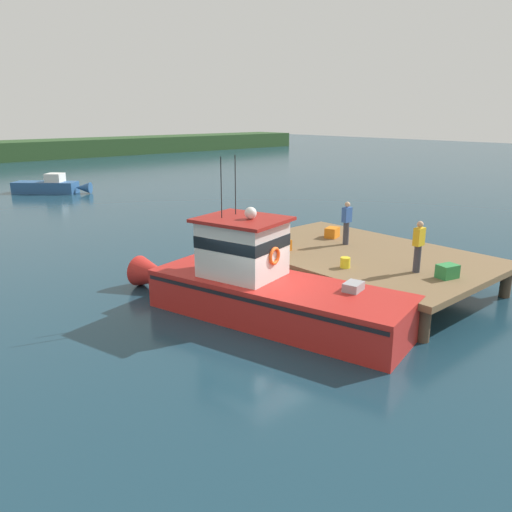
{
  "coord_description": "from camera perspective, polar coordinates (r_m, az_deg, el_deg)",
  "views": [
    {
      "loc": [
        -9.66,
        -10.53,
        6.01
      ],
      "look_at": [
        1.2,
        1.61,
        1.4
      ],
      "focal_mm": 35.55,
      "sensor_mm": 36.0,
      "label": 1
    }
  ],
  "objects": [
    {
      "name": "mooring_buoy_spare_mooring",
      "position": [
        23.85,
        -3.54,
        1.7
      ],
      "size": [
        0.42,
        0.42,
        0.42
      ],
      "primitive_type": "sphere",
      "color": "#EA5B19",
      "rests_on": "ground"
    },
    {
      "name": "bait_bucket",
      "position": [
        16.54,
        10.0,
        -0.73
      ],
      "size": [
        0.32,
        0.32,
        0.34
      ],
      "primitive_type": "cylinder",
      "color": "yellow",
      "rests_on": "dock"
    },
    {
      "name": "main_fishing_boat",
      "position": [
        15.29,
        0.45,
        -3.3
      ],
      "size": [
        4.44,
        9.95,
        4.8
      ],
      "color": "red",
      "rests_on": "ground"
    },
    {
      "name": "crate_stack_near_edge",
      "position": [
        18.33,
        2.92,
        1.21
      ],
      "size": [
        0.65,
        0.51,
        0.39
      ],
      "primitive_type": "cube",
      "rotation": [
        0.0,
        0.0,
        -0.12
      ],
      "color": "orange",
      "rests_on": "dock"
    },
    {
      "name": "crate_single_far",
      "position": [
        20.5,
        8.57,
        2.63
      ],
      "size": [
        0.71,
        0.61,
        0.4
      ],
      "primitive_type": "cube",
      "rotation": [
        0.0,
        0.0,
        0.32
      ],
      "color": "orange",
      "rests_on": "dock"
    },
    {
      "name": "dock",
      "position": [
        18.55,
        11.68,
        0.04
      ],
      "size": [
        6.0,
        9.0,
        1.2
      ],
      "color": "#4C3D2D",
      "rests_on": "ground"
    },
    {
      "name": "moored_boat_outer_mooring",
      "position": [
        42.73,
        -22.1,
        7.28
      ],
      "size": [
        5.03,
        5.14,
        1.53
      ],
      "color": "#285184",
      "rests_on": "ground"
    },
    {
      "name": "ground_plane",
      "position": [
        15.5,
        0.67,
        -7.01
      ],
      "size": [
        200.0,
        200.0,
        0.0
      ],
      "primitive_type": "plane",
      "color": "#193847"
    },
    {
      "name": "crate_stack_mid_dock",
      "position": [
        16.33,
        20.73,
        -1.62
      ],
      "size": [
        0.69,
        0.58,
        0.42
      ],
      "primitive_type": "cube",
      "rotation": [
        0.0,
        0.0,
        -0.25
      ],
      "color": "#2D8442",
      "rests_on": "dock"
    },
    {
      "name": "deckhand_further_back",
      "position": [
        19.36,
        10.15,
        3.77
      ],
      "size": [
        0.36,
        0.22,
        1.63
      ],
      "color": "#383842",
      "rests_on": "dock"
    },
    {
      "name": "deckhand_by_the_boat",
      "position": [
        16.44,
        17.79,
        1.13
      ],
      "size": [
        0.36,
        0.22,
        1.63
      ],
      "color": "#383842",
      "rests_on": "dock"
    }
  ]
}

